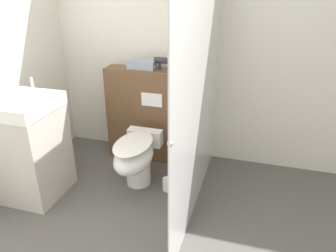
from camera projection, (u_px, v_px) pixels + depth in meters
name	position (u px, v px, depth m)	size (l,w,h in m)	color
wall_back	(179.00, 43.00, 3.35)	(8.00, 0.06, 2.50)	silver
partition_panel	(155.00, 116.00, 3.50)	(1.05, 0.22, 1.01)	brown
shower_glass	(200.00, 90.00, 2.53)	(0.04, 1.74, 2.13)	silver
toilet	(136.00, 157.00, 3.09)	(0.34, 0.64, 0.50)	white
sink_vanity	(32.00, 148.00, 2.92)	(0.48, 0.56, 1.08)	beige
hair_drier	(164.00, 61.00, 3.26)	(0.20, 0.06, 0.13)	#2D2D33
folded_towel	(142.00, 64.00, 3.32)	(0.28, 0.14, 0.09)	#8C9EAD
spare_toilet_roll	(168.00, 184.00, 3.13)	(0.11, 0.11, 0.12)	white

